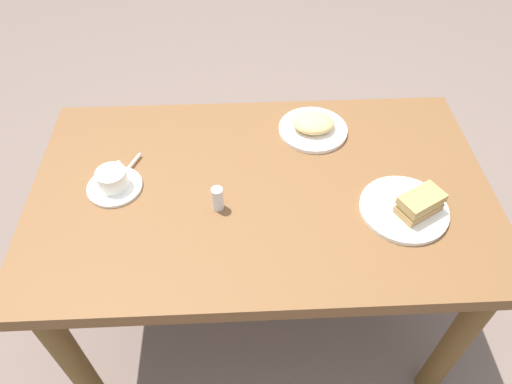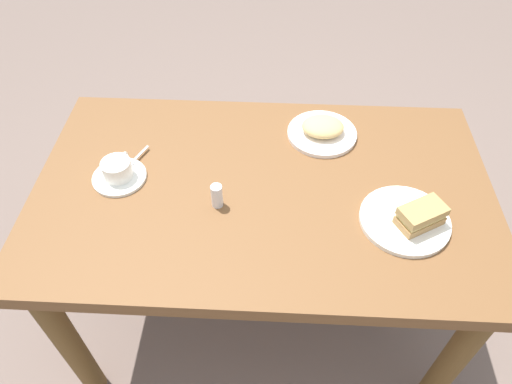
{
  "view_description": "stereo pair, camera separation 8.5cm",
  "coord_description": "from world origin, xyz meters",
  "px_view_note": "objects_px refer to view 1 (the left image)",
  "views": [
    {
      "loc": [
        -0.06,
        -0.93,
        1.74
      ],
      "look_at": [
        -0.02,
        -0.05,
        0.78
      ],
      "focal_mm": 32.78,
      "sensor_mm": 36.0,
      "label": 1
    },
    {
      "loc": [
        0.03,
        -0.93,
        1.74
      ],
      "look_at": [
        -0.02,
        -0.05,
        0.78
      ],
      "focal_mm": 32.78,
      "sensor_mm": 36.0,
      "label": 2
    }
  ],
  "objects_px": {
    "sandwich_plate": "(404,209)",
    "coffee_saucer": "(115,187)",
    "sandwich_front": "(420,204)",
    "side_plate": "(313,130)",
    "dining_table": "(261,211)",
    "spoon": "(129,167)",
    "coffee_cup": "(112,178)",
    "salt_shaker": "(218,199)"
  },
  "relations": [
    {
      "from": "dining_table",
      "to": "coffee_saucer",
      "type": "bearing_deg",
      "value": 178.39
    },
    {
      "from": "sandwich_front",
      "to": "salt_shaker",
      "type": "distance_m",
      "value": 0.55
    },
    {
      "from": "coffee_cup",
      "to": "spoon",
      "type": "height_order",
      "value": "coffee_cup"
    },
    {
      "from": "sandwich_plate",
      "to": "coffee_saucer",
      "type": "relative_size",
      "value": 1.54
    },
    {
      "from": "coffee_saucer",
      "to": "dining_table",
      "type": "bearing_deg",
      "value": -1.61
    },
    {
      "from": "sandwich_front",
      "to": "side_plate",
      "type": "height_order",
      "value": "sandwich_front"
    },
    {
      "from": "coffee_saucer",
      "to": "side_plate",
      "type": "bearing_deg",
      "value": 20.36
    },
    {
      "from": "coffee_cup",
      "to": "salt_shaker",
      "type": "bearing_deg",
      "value": -16.62
    },
    {
      "from": "spoon",
      "to": "salt_shaker",
      "type": "relative_size",
      "value": 1.28
    },
    {
      "from": "dining_table",
      "to": "sandwich_plate",
      "type": "relative_size",
      "value": 5.48
    },
    {
      "from": "side_plate",
      "to": "salt_shaker",
      "type": "relative_size",
      "value": 3.01
    },
    {
      "from": "sandwich_front",
      "to": "side_plate",
      "type": "distance_m",
      "value": 0.44
    },
    {
      "from": "coffee_saucer",
      "to": "coffee_cup",
      "type": "xyz_separation_m",
      "value": [
        0.0,
        0.0,
        0.03
      ]
    },
    {
      "from": "salt_shaker",
      "to": "coffee_cup",
      "type": "bearing_deg",
      "value": 163.38
    },
    {
      "from": "coffee_cup",
      "to": "side_plate",
      "type": "height_order",
      "value": "coffee_cup"
    },
    {
      "from": "dining_table",
      "to": "side_plate",
      "type": "height_order",
      "value": "side_plate"
    },
    {
      "from": "coffee_cup",
      "to": "spoon",
      "type": "xyz_separation_m",
      "value": [
        0.03,
        0.07,
        -0.03
      ]
    },
    {
      "from": "sandwich_front",
      "to": "coffee_cup",
      "type": "distance_m",
      "value": 0.86
    },
    {
      "from": "spoon",
      "to": "salt_shaker",
      "type": "bearing_deg",
      "value": -30.68
    },
    {
      "from": "coffee_saucer",
      "to": "salt_shaker",
      "type": "xyz_separation_m",
      "value": [
        0.3,
        -0.09,
        0.03
      ]
    },
    {
      "from": "dining_table",
      "to": "sandwich_plate",
      "type": "distance_m",
      "value": 0.42
    },
    {
      "from": "spoon",
      "to": "salt_shaker",
      "type": "distance_m",
      "value": 0.31
    },
    {
      "from": "spoon",
      "to": "dining_table",
      "type": "bearing_deg",
      "value": -11.94
    },
    {
      "from": "dining_table",
      "to": "coffee_cup",
      "type": "bearing_deg",
      "value": 178.19
    },
    {
      "from": "sandwich_plate",
      "to": "sandwich_front",
      "type": "xyz_separation_m",
      "value": [
        0.03,
        -0.01,
        0.04
      ]
    },
    {
      "from": "sandwich_plate",
      "to": "spoon",
      "type": "height_order",
      "value": "spoon"
    },
    {
      "from": "sandwich_front",
      "to": "side_plate",
      "type": "bearing_deg",
      "value": 123.56
    },
    {
      "from": "sandwich_plate",
      "to": "coffee_cup",
      "type": "xyz_separation_m",
      "value": [
        -0.81,
        0.13,
        0.03
      ]
    },
    {
      "from": "sandwich_plate",
      "to": "sandwich_front",
      "type": "relative_size",
      "value": 1.74
    },
    {
      "from": "sandwich_plate",
      "to": "coffee_saucer",
      "type": "xyz_separation_m",
      "value": [
        -0.81,
        0.12,
        -0.0
      ]
    },
    {
      "from": "dining_table",
      "to": "salt_shaker",
      "type": "bearing_deg",
      "value": -148.58
    },
    {
      "from": "sandwich_front",
      "to": "salt_shaker",
      "type": "bearing_deg",
      "value": 174.83
    },
    {
      "from": "sandwich_front",
      "to": "coffee_saucer",
      "type": "xyz_separation_m",
      "value": [
        -0.85,
        0.14,
        -0.04
      ]
    },
    {
      "from": "dining_table",
      "to": "coffee_saucer",
      "type": "height_order",
      "value": "coffee_saucer"
    },
    {
      "from": "dining_table",
      "to": "spoon",
      "type": "relative_size",
      "value": 14.14
    },
    {
      "from": "side_plate",
      "to": "spoon",
      "type": "bearing_deg",
      "value": -165.02
    },
    {
      "from": "coffee_cup",
      "to": "salt_shaker",
      "type": "xyz_separation_m",
      "value": [
        0.3,
        -0.09,
        -0.0
      ]
    },
    {
      "from": "dining_table",
      "to": "side_plate",
      "type": "distance_m",
      "value": 0.32
    },
    {
      "from": "sandwich_plate",
      "to": "salt_shaker",
      "type": "bearing_deg",
      "value": 175.99
    },
    {
      "from": "coffee_cup",
      "to": "side_plate",
      "type": "relative_size",
      "value": 0.5
    },
    {
      "from": "spoon",
      "to": "side_plate",
      "type": "relative_size",
      "value": 0.42
    },
    {
      "from": "dining_table",
      "to": "spoon",
      "type": "bearing_deg",
      "value": 168.06
    }
  ]
}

